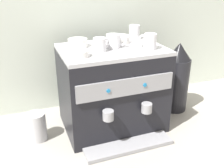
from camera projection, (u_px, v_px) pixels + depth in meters
The scene contains 12 objects.
ground_plane at pixel (112, 124), 1.61m from camera, with size 4.00×4.00×0.00m, color #9E998E.
tiled_backsplash_wall at pixel (93, 33), 1.72m from camera, with size 2.80×0.03×0.97m, color silver.
espresso_machine at pixel (112, 89), 1.51m from camera, with size 0.56×0.51×0.48m.
ceramic_cup_0 at pixel (149, 41), 1.38m from camera, with size 0.07×0.10×0.08m.
ceramic_cup_1 at pixel (100, 45), 1.34m from camera, with size 0.10×0.07×0.07m.
ceramic_cup_2 at pixel (114, 41), 1.41m from camera, with size 0.11×0.07×0.07m.
ceramic_cup_3 at pixel (134, 32), 1.58m from camera, with size 0.07×0.10×0.08m.
ceramic_bowl_0 at pixel (80, 53), 1.27m from camera, with size 0.09×0.09×0.03m.
ceramic_bowl_1 at pixel (120, 39), 1.51m from camera, with size 0.12×0.12×0.04m.
ceramic_bowl_2 at pixel (78, 43), 1.42m from camera, with size 0.11×0.11×0.04m.
coffee_grinder at pixel (177, 78), 1.70m from camera, with size 0.16×0.16×0.45m.
milk_pitcher at pixel (37, 127), 1.43m from camera, with size 0.10×0.10×0.16m, color #B7B7BC.
Camera 1 is at (-0.49, -1.29, 0.87)m, focal length 42.14 mm.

